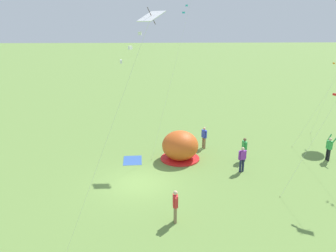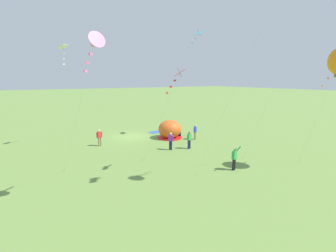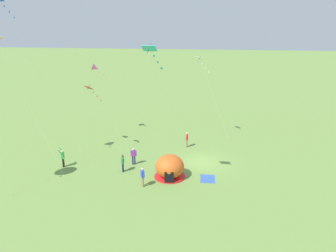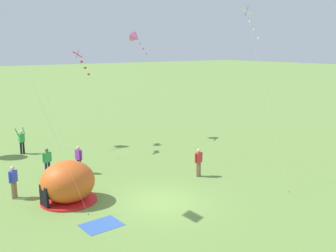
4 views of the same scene
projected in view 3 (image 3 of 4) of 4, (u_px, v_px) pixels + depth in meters
ground_plane at (203, 163)px, 32.81m from camera, size 300.00×300.00×0.00m
popup_tent at (170, 167)px, 29.45m from camera, size 2.81×2.81×2.10m
picnic_blanket at (208, 179)px, 29.40m from camera, size 1.76×1.37×0.01m
person_near_tent at (63, 157)px, 31.58m from camera, size 0.68×0.55×1.89m
person_watching_sky at (187, 139)px, 36.75m from camera, size 0.59×0.25×1.72m
person_far_back at (123, 162)px, 30.57m from camera, size 0.58×0.30×1.72m
person_center_field at (134, 155)px, 32.14m from camera, size 0.34×0.57×1.72m
person_strolling at (142, 176)px, 27.77m from camera, size 0.52×0.40×1.72m
kite_cyan at (151, 53)px, 23.74m from camera, size 3.65×3.68×12.00m
kite_red at (91, 91)px, 33.38m from camera, size 1.54×4.26×7.44m
kite_blue at (4, 8)px, 28.49m from camera, size 3.20×5.73×15.66m
kite_white at (202, 62)px, 36.48m from camera, size 1.01×4.33×9.92m
kite_pink at (95, 68)px, 38.46m from camera, size 1.92×6.56×8.88m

